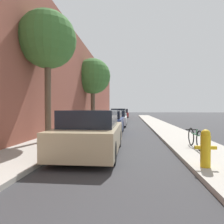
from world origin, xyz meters
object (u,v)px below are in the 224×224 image
object	(u,v)px
parked_car_white	(116,119)
parked_car_red	(123,113)
parked_car_champagne	(91,133)
parked_car_navy	(108,123)
parked_car_teal	(119,115)
street_tree_near	(48,41)
street_tree_far	(93,77)
fire_hydrant	(205,148)
parked_car_maroon	(120,114)
bicycle	(195,138)

from	to	relation	value
parked_car_white	parked_car_red	size ratio (longest dim) A/B	1.04
parked_car_champagne	parked_car_red	bearing A→B (deg)	89.97
parked_car_navy	parked_car_teal	world-z (taller)	parked_car_teal
parked_car_white	parked_car_red	distance (m)	15.84
parked_car_navy	street_tree_near	distance (m)	5.67
parked_car_navy	street_tree_far	bearing A→B (deg)	108.04
parked_car_red	street_tree_far	bearing A→B (deg)	-99.23
parked_car_champagne	parked_car_red	xyz separation A→B (m)	(0.02, 26.69, -0.02)
parked_car_white	fire_hydrant	world-z (taller)	parked_car_white
street_tree_far	parked_car_white	bearing A→B (deg)	-33.59
parked_car_teal	parked_car_red	size ratio (longest dim) A/B	0.94
parked_car_maroon	street_tree_near	distance (m)	19.66
parked_car_teal	parked_car_maroon	xyz separation A→B (m)	(-0.05, 4.87, -0.04)
street_tree_far	bicycle	bearing A→B (deg)	-63.33
fire_hydrant	bicycle	distance (m)	2.42
parked_car_red	bicycle	distance (m)	26.23
parked_car_white	parked_car_teal	world-z (taller)	parked_car_teal
parked_car_white	fire_hydrant	size ratio (longest dim) A/B	4.85
parked_car_navy	street_tree_far	world-z (taller)	street_tree_far
street_tree_near	fire_hydrant	distance (m)	7.43
parked_car_champagne	street_tree_near	size ratio (longest dim) A/B	0.74
parked_car_maroon	fire_hydrant	world-z (taller)	parked_car_maroon
parked_car_champagne	parked_car_white	distance (m)	10.84
parked_car_navy	parked_car_red	xyz separation A→B (m)	(0.05, 21.29, 0.01)
parked_car_red	street_tree_far	distance (m)	14.99
parked_car_teal	parked_car_navy	bearing A→B (deg)	-89.76
parked_car_maroon	street_tree_far	distance (m)	9.67
parked_car_champagne	street_tree_near	world-z (taller)	street_tree_near
street_tree_far	fire_hydrant	size ratio (longest dim) A/B	6.82
parked_car_navy	street_tree_near	xyz separation A→B (m)	(-2.22, -3.60, 3.77)
street_tree_near	fire_hydrant	xyz separation A→B (m)	(5.33, -3.46, -3.84)
parked_car_white	street_tree_near	world-z (taller)	street_tree_near
parked_car_red	bicycle	world-z (taller)	parked_car_red
parked_car_red	bicycle	bearing A→B (deg)	-82.23
parked_car_teal	bicycle	bearing A→B (deg)	-76.70
parked_car_champagne	parked_car_white	world-z (taller)	parked_car_champagne
parked_car_maroon	bicycle	distance (m)	20.61
parked_car_champagne	parked_car_maroon	xyz separation A→B (m)	(-0.13, 20.98, -0.03)
parked_car_champagne	bicycle	world-z (taller)	parked_car_champagne
parked_car_teal	bicycle	world-z (taller)	parked_car_teal
parked_car_teal	street_tree_far	bearing A→B (deg)	-120.98
parked_car_navy	fire_hydrant	xyz separation A→B (m)	(3.11, -7.06, -0.08)
parked_car_champagne	parked_car_red	distance (m)	26.69
parked_car_champagne	parked_car_teal	bearing A→B (deg)	90.27
street_tree_near	street_tree_far	size ratio (longest dim) A/B	0.91
parked_car_champagne	bicycle	xyz separation A→B (m)	(3.56, 0.70, -0.22)
parked_car_maroon	street_tree_near	bearing A→B (deg)	-96.33
fire_hydrant	parked_car_navy	bearing A→B (deg)	113.76
parked_car_maroon	parked_car_red	bearing A→B (deg)	88.58
street_tree_near	bicycle	distance (m)	7.12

